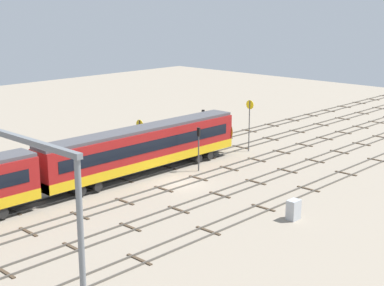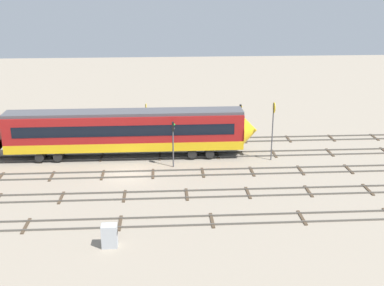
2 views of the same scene
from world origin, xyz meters
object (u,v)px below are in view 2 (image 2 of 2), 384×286
(signal_light_trackside_approach, at_px, (240,119))
(signal_light_trackside_departure, at_px, (173,138))
(speed_sign_mid_trackside, at_px, (146,118))
(speed_sign_far_trackside, at_px, (273,123))
(relay_cabinet, at_px, (109,236))

(signal_light_trackside_approach, bearing_deg, signal_light_trackside_departure, -140.09)
(speed_sign_mid_trackside, distance_m, signal_light_trackside_departure, 6.60)
(speed_sign_far_trackside, distance_m, signal_light_trackside_departure, 10.16)
(speed_sign_far_trackside, distance_m, relay_cabinet, 22.18)
(speed_sign_far_trackside, bearing_deg, signal_light_trackside_departure, -172.56)
(signal_light_trackside_departure, bearing_deg, relay_cabinet, -107.87)
(signal_light_trackside_departure, distance_m, relay_cabinet, 15.78)
(speed_sign_mid_trackside, xyz_separation_m, speed_sign_far_trackside, (12.75, -4.69, 0.62))
(relay_cabinet, bearing_deg, signal_light_trackside_departure, 72.13)
(signal_light_trackside_approach, distance_m, relay_cabinet, 24.62)
(signal_light_trackside_approach, bearing_deg, relay_cabinet, -120.23)
(signal_light_trackside_departure, xyz_separation_m, relay_cabinet, (-4.80, -14.88, -2.18))
(signal_light_trackside_departure, relative_size, relay_cabinet, 2.80)
(speed_sign_far_trackside, bearing_deg, relay_cabinet, -132.49)
(speed_sign_mid_trackside, xyz_separation_m, relay_cabinet, (-2.07, -20.88, -2.54))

